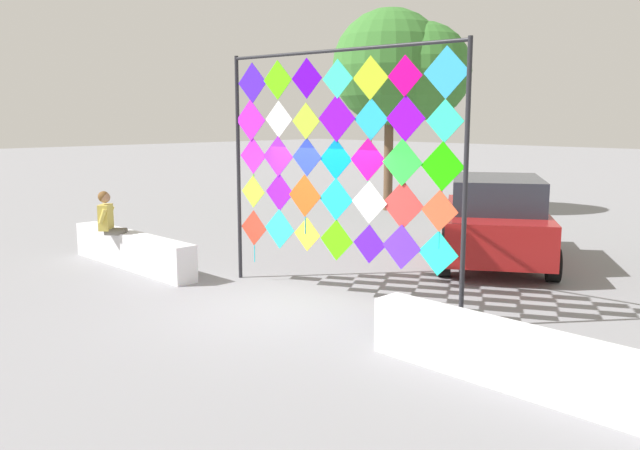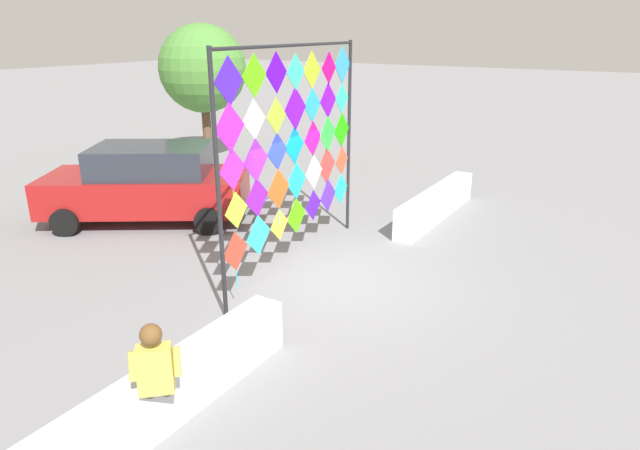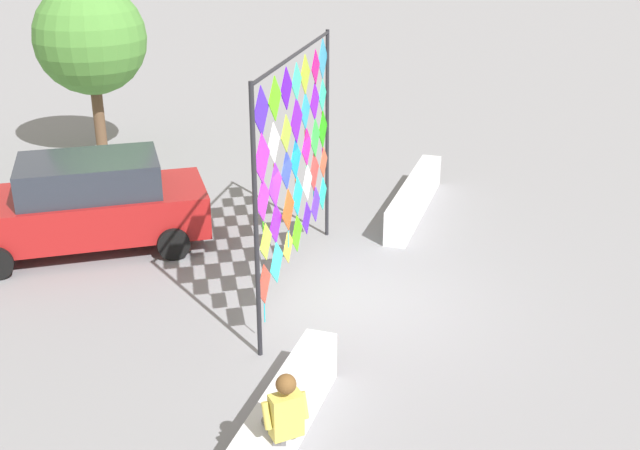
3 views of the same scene
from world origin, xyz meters
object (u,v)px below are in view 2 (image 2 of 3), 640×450
(seated_vendor, at_px, (157,372))
(tree_palm_like, at_px, (204,70))
(parked_car, at_px, (148,183))
(kite_display_rack, at_px, (296,141))

(seated_vendor, xyz_separation_m, tree_palm_like, (10.59, 9.12, 2.11))
(parked_car, height_order, tree_palm_like, tree_palm_like)
(kite_display_rack, height_order, parked_car, kite_display_rack)
(tree_palm_like, bearing_deg, seated_vendor, -139.27)
(parked_car, relative_size, tree_palm_like, 1.10)
(kite_display_rack, bearing_deg, seated_vendor, -162.65)
(tree_palm_like, bearing_deg, kite_display_rack, -127.15)
(kite_display_rack, xyz_separation_m, parked_car, (0.32, 4.44, -1.51))
(seated_vendor, height_order, tree_palm_like, tree_palm_like)
(kite_display_rack, distance_m, seated_vendor, 5.27)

